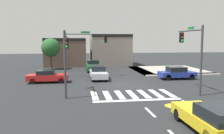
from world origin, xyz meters
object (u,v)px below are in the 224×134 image
object	(u,v)px
traffic_signal_northwest	(83,45)
car_blue	(177,73)
car_yellow	(211,118)
car_silver	(98,72)
roadside_tree	(51,48)
car_green	(93,66)
traffic_signal_southwest	(66,51)
car_red	(47,76)
traffic_signal_southeast	(192,47)

from	to	relation	value
traffic_signal_northwest	car_blue	size ratio (longest dim) A/B	1.41
car_yellow	traffic_signal_northwest	bearing A→B (deg)	16.78
car_yellow	car_silver	bearing A→B (deg)	13.21
roadside_tree	car_green	bearing A→B (deg)	-25.09
car_green	traffic_signal_southwest	bearing A→B (deg)	-12.43
car_blue	car_red	bearing A→B (deg)	-179.45
car_green	car_blue	distance (m)	12.60
car_red	car_blue	bearing A→B (deg)	0.55
traffic_signal_northwest	car_green	xyz separation A→B (m)	(1.62, 5.38, -3.18)
car_green	car_yellow	bearing A→B (deg)	9.49
traffic_signal_southeast	car_red	world-z (taller)	traffic_signal_southeast
car_green	car_blue	world-z (taller)	car_green
traffic_signal_southwest	traffic_signal_southeast	xyz separation A→B (m)	(10.78, -0.47, 0.35)
traffic_signal_southwest	car_red	distance (m)	6.94
car_green	car_blue	bearing A→B (deg)	46.45
traffic_signal_southeast	car_yellow	xyz separation A→B (m)	(-3.51, -8.96, -3.19)
traffic_signal_northwest	car_yellow	world-z (taller)	traffic_signal_northwest
traffic_signal_southeast	car_silver	world-z (taller)	traffic_signal_southeast
car_yellow	roadside_tree	world-z (taller)	roadside_tree
car_silver	traffic_signal_southwest	bearing A→B (deg)	-24.14
car_green	roadside_tree	world-z (taller)	roadside_tree
car_silver	roadside_tree	world-z (taller)	roadside_tree
car_red	traffic_signal_northwest	bearing A→B (deg)	41.53
traffic_signal_southeast	car_blue	size ratio (longest dim) A/B	1.38
car_red	roadside_tree	bearing A→B (deg)	94.10
traffic_signal_northwest	roadside_tree	world-z (taller)	traffic_signal_northwest
traffic_signal_southwest	car_green	size ratio (longest dim) A/B	1.19
traffic_signal_northwest	car_yellow	bearing A→B (deg)	-73.22
traffic_signal_northwest	car_yellow	distance (m)	19.84
car_red	car_yellow	size ratio (longest dim) A/B	0.92
car_green	car_red	bearing A→B (deg)	-31.95
car_silver	car_blue	size ratio (longest dim) A/B	1.09
car_green	traffic_signal_southeast	bearing A→B (deg)	26.44
traffic_signal_northwest	car_yellow	xyz separation A→B (m)	(5.65, -18.74, -3.22)
traffic_signal_southwest	car_blue	bearing A→B (deg)	-64.08
car_yellow	traffic_signal_southwest	bearing A→B (deg)	37.64
car_silver	traffic_signal_southeast	bearing A→B (deg)	43.43
traffic_signal_northwest	roadside_tree	distance (m)	9.62
traffic_signal_northwest	roadside_tree	size ratio (longest dim) A/B	1.20
traffic_signal_southwest	car_red	world-z (taller)	traffic_signal_southwest
traffic_signal_southeast	car_red	xyz separation A→B (m)	(-13.05, 6.35, -3.28)
car_red	car_green	bearing A→B (deg)	58.05
traffic_signal_northwest	car_green	bearing A→B (deg)	73.26
car_blue	car_yellow	bearing A→B (deg)	-108.26
traffic_signal_northwest	car_blue	xyz separation A→B (m)	(10.75, -3.30, -3.24)
traffic_signal_northwest	car_silver	world-z (taller)	traffic_signal_northwest
traffic_signal_southwest	car_yellow	world-z (taller)	traffic_signal_southwest
traffic_signal_southwest	car_yellow	size ratio (longest dim) A/B	1.13
traffic_signal_southeast	car_red	distance (m)	14.87
traffic_signal_northwest	car_red	xyz separation A→B (m)	(-3.88, -3.44, -3.30)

